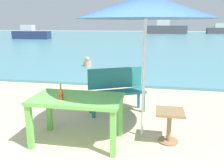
# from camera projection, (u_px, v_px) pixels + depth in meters

# --- Properties ---
(sea_water) EXTENTS (120.00, 50.00, 0.08)m
(sea_water) POSITION_uv_depth(u_px,v_px,m) (152.00, 38.00, 30.98)
(sea_water) COLOR teal
(sea_water) RESTS_ON ground_plane
(picnic_table_green) EXTENTS (1.40, 0.80, 0.76)m
(picnic_table_green) POSITION_uv_depth(u_px,v_px,m) (77.00, 104.00, 3.74)
(picnic_table_green) COLOR #60B24C
(picnic_table_green) RESTS_ON ground_plane
(beer_bottle_amber) EXTENTS (0.07, 0.07, 0.26)m
(beer_bottle_amber) POSITION_uv_depth(u_px,v_px,m) (61.00, 93.00, 3.58)
(beer_bottle_amber) COLOR brown
(beer_bottle_amber) RESTS_ON picnic_table_green
(patio_umbrella) EXTENTS (2.10, 2.10, 2.30)m
(patio_umbrella) POSITION_uv_depth(u_px,v_px,m) (146.00, 6.00, 3.58)
(patio_umbrella) COLOR silver
(patio_umbrella) RESTS_ON ground_plane
(side_table_wood) EXTENTS (0.44, 0.44, 0.54)m
(side_table_wood) POSITION_uv_depth(u_px,v_px,m) (169.00, 122.00, 3.81)
(side_table_wood) COLOR olive
(side_table_wood) RESTS_ON ground_plane
(bench_teal_center) EXTENTS (1.23, 0.87, 0.95)m
(bench_teal_center) POSITION_uv_depth(u_px,v_px,m) (116.00, 87.00, 5.11)
(bench_teal_center) COLOR #237275
(bench_teal_center) RESTS_ON ground_plane
(swimmer_person) EXTENTS (0.34, 0.34, 0.41)m
(swimmer_person) POSITION_uv_depth(u_px,v_px,m) (87.00, 62.00, 10.32)
(swimmer_person) COLOR tan
(swimmer_person) RESTS_ON sea_water
(boat_sailboat) EXTENTS (6.89, 1.88, 2.50)m
(boat_sailboat) POSITION_uv_depth(u_px,v_px,m) (166.00, 29.00, 41.99)
(boat_sailboat) COLOR #4C4C4C
(boat_sailboat) RESTS_ON sea_water
(boat_fishing_trawler) EXTENTS (4.44, 1.21, 1.62)m
(boat_fishing_trawler) POSITION_uv_depth(u_px,v_px,m) (31.00, 34.00, 28.14)
(boat_fishing_trawler) COLOR navy
(boat_fishing_trawler) RESTS_ON sea_water
(boat_barge) EXTENTS (5.03, 1.37, 1.83)m
(boat_barge) POSITION_uv_depth(u_px,v_px,m) (221.00, 30.00, 42.10)
(boat_barge) COLOR #4C4C4C
(boat_barge) RESTS_ON sea_water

